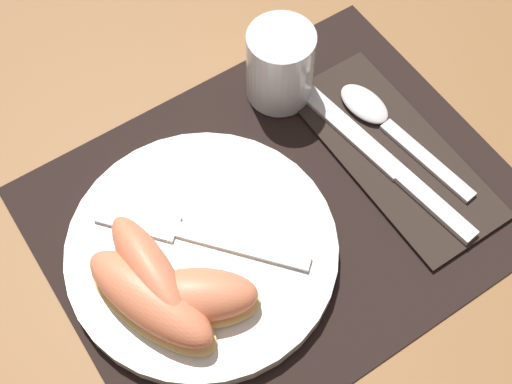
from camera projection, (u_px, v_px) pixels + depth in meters
ground_plane at (280, 210)px, 0.68m from camera, size 3.00×3.00×0.00m
placemat at (280, 209)px, 0.68m from camera, size 0.43×0.34×0.00m
plate at (201, 249)px, 0.65m from camera, size 0.25×0.25×0.02m
juice_glass at (280, 69)px, 0.71m from camera, size 0.07×0.07×0.08m
napkin at (393, 152)px, 0.70m from camera, size 0.10×0.24×0.00m
knife at (388, 163)px, 0.69m from camera, size 0.05×0.23×0.01m
spoon at (381, 118)px, 0.72m from camera, size 0.05×0.17×0.01m
fork at (186, 232)px, 0.64m from camera, size 0.14×0.17×0.00m
citrus_wedge_0 at (150, 273)px, 0.60m from camera, size 0.04×0.12×0.05m
citrus_wedge_1 at (150, 300)px, 0.60m from camera, size 0.09×0.14×0.04m
citrus_wedge_2 at (196, 296)px, 0.60m from camera, size 0.12×0.10×0.04m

